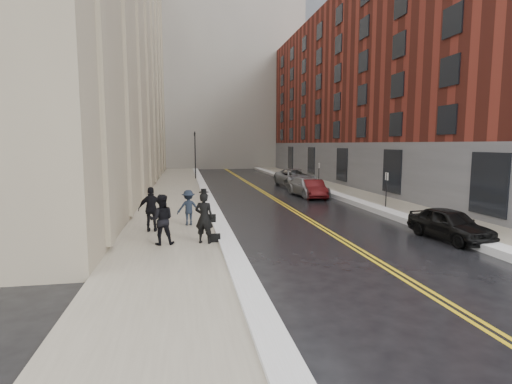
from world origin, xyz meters
name	(u,v)px	position (x,y,z in m)	size (l,w,h in m)	color
ground	(292,252)	(0.00, 0.00, 0.00)	(160.00, 160.00, 0.00)	black
sidewalk_left	(175,196)	(-4.50, 16.00, 0.07)	(4.00, 64.00, 0.15)	gray
sidewalk_right	(348,192)	(9.00, 16.00, 0.07)	(3.00, 64.00, 0.15)	gray
lane_stripe_a	(267,195)	(2.38, 16.00, 0.00)	(0.12, 64.00, 0.01)	gold
lane_stripe_b	(270,195)	(2.62, 16.00, 0.00)	(0.12, 64.00, 0.01)	gold
snow_ridge_left	(206,195)	(-2.20, 16.00, 0.13)	(0.70, 60.80, 0.26)	white
snow_ridge_right	(326,192)	(7.15, 16.00, 0.15)	(0.85, 60.80, 0.30)	white
building_right	(404,91)	(17.50, 23.00, 9.00)	(14.00, 50.00, 18.00)	maroon
tower_far_center	(210,10)	(1.00, 56.00, 26.00)	(28.00, 16.00, 52.00)	gray
tower_far_right	(273,51)	(14.00, 66.00, 22.00)	(22.00, 18.00, 44.00)	slate
tower_far_left	(139,11)	(-12.00, 72.00, 30.00)	(22.00, 18.00, 60.00)	slate
traffic_signal	(195,151)	(-2.60, 30.00, 3.08)	(0.18, 0.15, 5.20)	black
parking_sign_near	(386,187)	(7.90, 8.00, 1.36)	(0.06, 0.35, 2.23)	black
parking_sign_far	(319,173)	(7.90, 20.00, 1.36)	(0.06, 0.35, 2.23)	black
car_black	(450,224)	(6.80, 0.70, 0.65)	(1.54, 3.84, 1.31)	black
car_maroon	(313,189)	(5.41, 13.96, 0.65)	(1.38, 3.95, 1.30)	#420B0D
car_silver_near	(308,187)	(5.29, 14.90, 0.69)	(1.93, 4.76, 1.38)	#95969C
car_silver_far	(295,178)	(6.14, 21.37, 0.81)	(2.69, 5.84, 1.62)	#A0A3A8
pedestrian_main	(204,218)	(-3.08, 1.34, 1.12)	(0.71, 0.47, 1.94)	black
pedestrian_a	(161,220)	(-4.65, 1.42, 1.10)	(0.92, 0.72, 1.89)	black
pedestrian_b	(188,208)	(-3.63, 4.89, 0.97)	(1.05, 0.61, 1.63)	black
pedestrian_c	(152,209)	(-5.19, 3.80, 1.11)	(1.13, 0.47, 1.92)	black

